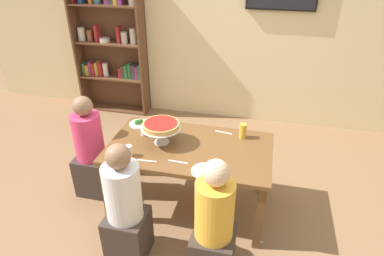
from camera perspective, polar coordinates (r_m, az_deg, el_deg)
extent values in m
plane|color=#846042|center=(3.65, -0.38, -13.04)|extent=(12.00, 12.00, 0.00)
cube|color=beige|center=(4.97, 5.91, 16.97)|extent=(8.00, 0.12, 2.80)
cube|color=brown|center=(3.20, -0.42, -3.50)|extent=(1.57, 0.90, 0.04)
cube|color=brown|center=(3.36, -14.34, -10.66)|extent=(0.07, 0.07, 0.70)
cube|color=brown|center=(3.07, 11.48, -14.87)|extent=(0.07, 0.07, 0.70)
cube|color=brown|center=(3.92, -9.37, -3.64)|extent=(0.07, 0.07, 0.70)
cube|color=brown|center=(3.67, 12.21, -6.49)|extent=(0.07, 0.07, 0.70)
cube|color=brown|center=(5.61, -19.06, 13.87)|extent=(0.03, 0.30, 2.20)
cube|color=brown|center=(5.13, -8.52, 13.77)|extent=(0.03, 0.30, 2.20)
cube|color=brown|center=(5.47, -13.36, 14.29)|extent=(1.10, 0.02, 2.20)
cube|color=brown|center=(5.73, -12.72, 3.37)|extent=(1.04, 0.28, 0.02)
cube|color=brown|center=(5.51, -13.35, 8.50)|extent=(1.04, 0.28, 0.02)
cube|color=brown|center=(5.35, -14.04, 14.00)|extent=(1.04, 0.28, 0.02)
cube|color=brown|center=(5.24, -14.80, 19.79)|extent=(1.04, 0.28, 0.02)
cube|color=#2D6B38|center=(5.70, -17.87, 9.73)|extent=(0.04, 0.13, 0.19)
cube|color=orange|center=(5.68, -17.35, 9.57)|extent=(0.06, 0.13, 0.16)
cube|color=#7A3370|center=(5.64, -16.89, 9.84)|extent=(0.04, 0.13, 0.22)
cube|color=maroon|center=(5.62, -16.38, 9.73)|extent=(0.06, 0.13, 0.20)
cube|color=#B7932D|center=(5.59, -15.87, 9.78)|extent=(0.04, 0.13, 0.22)
cube|color=maroon|center=(5.56, -15.36, 9.78)|extent=(0.06, 0.13, 0.22)
cylinder|color=silver|center=(5.53, -14.65, 9.68)|extent=(0.09, 0.09, 0.21)
cube|color=maroon|center=(5.42, -12.09, 9.33)|extent=(0.04, 0.13, 0.16)
cube|color=#3D3838|center=(5.40, -11.67, 9.49)|extent=(0.04, 0.13, 0.20)
cube|color=#2D6B38|center=(5.37, -11.12, 9.53)|extent=(0.06, 0.13, 0.21)
cube|color=#2D6B38|center=(5.34, -10.56, 9.63)|extent=(0.05, 0.12, 0.24)
cube|color=#3D3838|center=(5.32, -9.93, 9.51)|extent=(0.06, 0.13, 0.22)
cube|color=#7A3370|center=(5.30, -9.32, 9.39)|extent=(0.06, 0.13, 0.20)
cube|color=#2D6B38|center=(5.28, -8.72, 9.47)|extent=(0.06, 0.13, 0.23)
cylinder|color=beige|center=(5.53, -18.44, 15.09)|extent=(0.11, 0.11, 0.20)
cylinder|color=brown|center=(5.47, -17.16, 14.94)|extent=(0.09, 0.09, 0.16)
cube|color=maroon|center=(5.40, -15.95, 15.38)|extent=(0.04, 0.13, 0.25)
cylinder|color=silver|center=(5.37, -14.79, 14.43)|extent=(0.16, 0.16, 0.06)
cube|color=maroon|center=(5.24, -12.39, 15.40)|extent=(0.04, 0.13, 0.25)
cylinder|color=beige|center=(5.22, -11.59, 14.98)|extent=(0.10, 0.10, 0.17)
cylinder|color=beige|center=(5.15, -10.07, 15.27)|extent=(0.10, 0.10, 0.23)
cube|color=#382D28|center=(3.85, -16.38, -7.52)|extent=(0.34, 0.34, 0.45)
cylinder|color=#D63866|center=(3.59, -17.43, -1.44)|extent=(0.30, 0.30, 0.50)
sphere|color=#846047|center=(3.43, -18.29, 3.58)|extent=(0.20, 0.20, 0.20)
cube|color=#382D28|center=(3.10, -10.88, -17.49)|extent=(0.34, 0.34, 0.45)
cylinder|color=silver|center=(2.78, -11.81, -10.76)|extent=(0.30, 0.30, 0.50)
sphere|color=#846047|center=(2.57, -12.60, -4.77)|extent=(0.20, 0.20, 0.20)
cube|color=#382D28|center=(2.92, 3.54, -20.70)|extent=(0.34, 0.34, 0.45)
cylinder|color=gold|center=(2.57, 3.87, -13.91)|extent=(0.30, 0.30, 0.50)
sphere|color=beige|center=(2.35, 4.16, -7.68)|extent=(0.20, 0.20, 0.20)
cylinder|color=silver|center=(3.27, -5.20, -2.39)|extent=(0.15, 0.15, 0.01)
cylinder|color=silver|center=(3.22, -5.27, -1.16)|extent=(0.03, 0.03, 0.15)
cylinder|color=silver|center=(3.18, -5.33, 0.06)|extent=(0.38, 0.38, 0.01)
cylinder|color=tan|center=(3.17, -5.35, 0.48)|extent=(0.35, 0.35, 0.04)
cylinder|color=maroon|center=(3.16, -5.37, 0.87)|extent=(0.32, 0.32, 0.00)
cylinder|color=white|center=(3.61, -8.99, 0.69)|extent=(0.22, 0.22, 0.01)
sphere|color=#2D7028|center=(3.61, -8.70, 1.25)|extent=(0.04, 0.04, 0.04)
sphere|color=#2D7028|center=(3.60, -9.03, 1.14)|extent=(0.05, 0.05, 0.05)
sphere|color=#2D7028|center=(3.58, -9.48, 1.01)|extent=(0.05, 0.05, 0.05)
cylinder|color=white|center=(2.86, 2.17, -7.39)|extent=(0.23, 0.23, 0.01)
sphere|color=#2D7028|center=(2.85, 2.18, -6.89)|extent=(0.05, 0.05, 0.05)
sphere|color=#2D7028|center=(2.85, 2.34, -6.78)|extent=(0.06, 0.06, 0.06)
sphere|color=#2D7028|center=(2.82, 2.64, -7.17)|extent=(0.06, 0.06, 0.06)
sphere|color=#2D7028|center=(2.86, 2.46, -6.69)|extent=(0.05, 0.05, 0.05)
cylinder|color=gold|center=(3.33, 8.73, -0.50)|extent=(0.07, 0.07, 0.15)
cylinder|color=white|center=(3.09, -10.79, -3.87)|extent=(0.06, 0.06, 0.11)
cylinder|color=white|center=(3.39, -8.31, -0.47)|extent=(0.06, 0.06, 0.10)
cube|color=silver|center=(3.43, 5.46, -0.76)|extent=(0.18, 0.05, 0.00)
cube|color=silver|center=(3.02, -7.76, -5.61)|extent=(0.18, 0.03, 0.00)
cube|color=silver|center=(2.98, -2.41, -5.83)|extent=(0.18, 0.02, 0.00)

